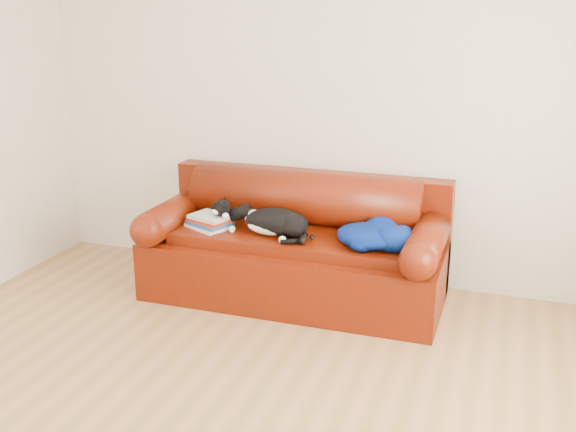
{
  "coord_description": "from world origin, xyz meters",
  "views": [
    {
      "loc": [
        1.35,
        -2.79,
        2.02
      ],
      "look_at": [
        -0.06,
        1.35,
        0.65
      ],
      "focal_mm": 42.0,
      "sensor_mm": 36.0,
      "label": 1
    }
  ],
  "objects_px": {
    "blanket": "(374,235)",
    "sofa_base": "(294,266)",
    "book_stack": "(210,221)",
    "cat": "(275,223)"
  },
  "relations": [
    {
      "from": "sofa_base",
      "to": "book_stack",
      "type": "relative_size",
      "value": 5.76
    },
    {
      "from": "book_stack",
      "to": "blanket",
      "type": "xyz_separation_m",
      "value": [
        1.19,
        0.02,
        0.02
      ]
    },
    {
      "from": "blanket",
      "to": "sofa_base",
      "type": "bearing_deg",
      "value": 169.59
    },
    {
      "from": "cat",
      "to": "blanket",
      "type": "distance_m",
      "value": 0.69
    },
    {
      "from": "sofa_base",
      "to": "blanket",
      "type": "xyz_separation_m",
      "value": [
        0.59,
        -0.11,
        0.34
      ]
    },
    {
      "from": "blanket",
      "to": "book_stack",
      "type": "bearing_deg",
      "value": -178.98
    },
    {
      "from": "cat",
      "to": "blanket",
      "type": "bearing_deg",
      "value": 19.02
    },
    {
      "from": "sofa_base",
      "to": "book_stack",
      "type": "bearing_deg",
      "value": -167.79
    },
    {
      "from": "cat",
      "to": "book_stack",
      "type": "bearing_deg",
      "value": -162.44
    },
    {
      "from": "book_stack",
      "to": "cat",
      "type": "relative_size",
      "value": 0.59
    }
  ]
}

